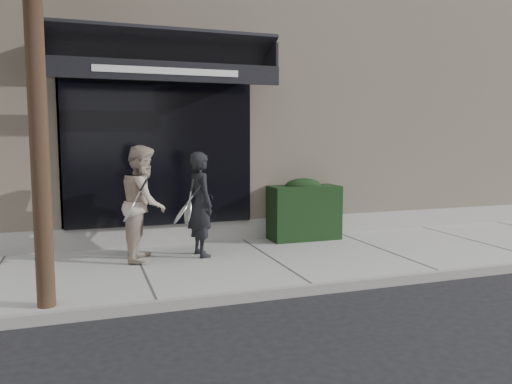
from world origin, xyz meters
name	(u,v)px	position (x,y,z in m)	size (l,w,h in m)	color
ground	(272,265)	(0.00, 0.00, 0.00)	(80.00, 80.00, 0.00)	black
sidewalk	(272,262)	(0.00, 0.00, 0.06)	(20.00, 3.00, 0.12)	#A0A09B
curb	(314,289)	(0.00, -1.55, 0.07)	(20.00, 0.10, 0.14)	gray
building_facade	(200,108)	(-0.01, 4.96, 2.74)	(14.30, 8.04, 5.64)	beige
hedge	(303,210)	(1.10, 1.25, 0.66)	(1.30, 0.70, 1.14)	black
pedestrian_front	(201,204)	(-1.01, 0.51, 0.95)	(0.73, 0.79, 1.67)	black
pedestrian_back	(144,203)	(-1.90, 0.56, 1.01)	(0.85, 0.99, 1.78)	#B09E8D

